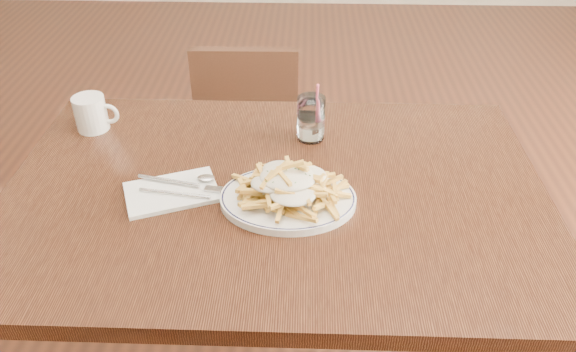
{
  "coord_description": "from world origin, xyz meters",
  "views": [
    {
      "loc": [
        0.06,
        -1.0,
        1.49
      ],
      "look_at": [
        0.03,
        -0.06,
        0.82
      ],
      "focal_mm": 35.0,
      "sensor_mm": 36.0,
      "label": 1
    }
  ],
  "objects_px": {
    "table": "(275,214)",
    "loaded_fries": "(288,182)",
    "chair_far": "(249,125)",
    "coffee_mug": "(92,113)",
    "fries_plate": "(288,199)",
    "water_glass": "(311,121)"
  },
  "relations": [
    {
      "from": "loaded_fries",
      "to": "water_glass",
      "type": "bearing_deg",
      "value": 79.93
    },
    {
      "from": "table",
      "to": "loaded_fries",
      "type": "height_order",
      "value": "loaded_fries"
    },
    {
      "from": "loaded_fries",
      "to": "coffee_mug",
      "type": "xyz_separation_m",
      "value": [
        -0.51,
        0.29,
        -0.01
      ]
    },
    {
      "from": "fries_plate",
      "to": "coffee_mug",
      "type": "height_order",
      "value": "coffee_mug"
    },
    {
      "from": "chair_far",
      "to": "coffee_mug",
      "type": "relative_size",
      "value": 6.8
    },
    {
      "from": "water_glass",
      "to": "loaded_fries",
      "type": "bearing_deg",
      "value": -100.07
    },
    {
      "from": "loaded_fries",
      "to": "coffee_mug",
      "type": "distance_m",
      "value": 0.59
    },
    {
      "from": "table",
      "to": "coffee_mug",
      "type": "distance_m",
      "value": 0.55
    },
    {
      "from": "fries_plate",
      "to": "water_glass",
      "type": "height_order",
      "value": "water_glass"
    },
    {
      "from": "loaded_fries",
      "to": "coffee_mug",
      "type": "bearing_deg",
      "value": 150.16
    },
    {
      "from": "table",
      "to": "fries_plate",
      "type": "xyz_separation_m",
      "value": [
        0.03,
        -0.06,
        0.09
      ]
    },
    {
      "from": "chair_far",
      "to": "fries_plate",
      "type": "bearing_deg",
      "value": -78.44
    },
    {
      "from": "chair_far",
      "to": "fries_plate",
      "type": "height_order",
      "value": "chair_far"
    },
    {
      "from": "table",
      "to": "chair_far",
      "type": "xyz_separation_m",
      "value": [
        -0.14,
        0.79,
        -0.23
      ]
    },
    {
      "from": "fries_plate",
      "to": "water_glass",
      "type": "bearing_deg",
      "value": 79.93
    },
    {
      "from": "fries_plate",
      "to": "coffee_mug",
      "type": "distance_m",
      "value": 0.59
    },
    {
      "from": "table",
      "to": "coffee_mug",
      "type": "height_order",
      "value": "coffee_mug"
    },
    {
      "from": "chair_far",
      "to": "loaded_fries",
      "type": "bearing_deg",
      "value": -78.44
    },
    {
      "from": "table",
      "to": "loaded_fries",
      "type": "xyz_separation_m",
      "value": [
        0.03,
        -0.06,
        0.13
      ]
    },
    {
      "from": "water_glass",
      "to": "coffee_mug",
      "type": "xyz_separation_m",
      "value": [
        -0.56,
        0.03,
        -0.0
      ]
    },
    {
      "from": "chair_far",
      "to": "water_glass",
      "type": "relative_size",
      "value": 5.1
    },
    {
      "from": "loaded_fries",
      "to": "table",
      "type": "bearing_deg",
      "value": 119.3
    }
  ]
}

